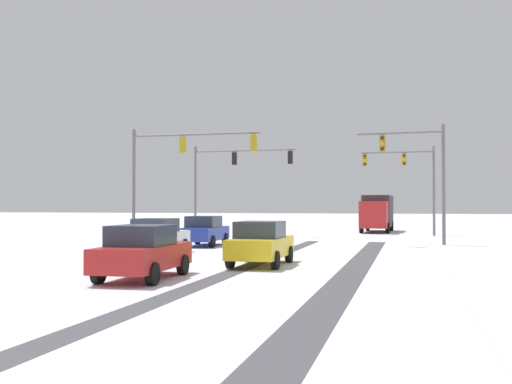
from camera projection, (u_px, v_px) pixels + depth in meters
name	position (u px, v px, depth m)	size (l,w,h in m)	color
wheel_track_left_lane	(240.00, 269.00, 20.36)	(0.74, 32.97, 0.01)	#4C4C51
wheel_track_right_lane	(352.00, 272.00, 19.40)	(0.97, 32.97, 0.01)	#4C4C51
traffic_signal_near_right	(420.00, 165.00, 31.50)	(4.59, 0.39, 6.50)	slate
traffic_signal_far_left	(230.00, 170.00, 42.49)	(7.50, 0.39, 6.50)	slate
traffic_signal_far_right	(408.00, 172.00, 43.23)	(5.27, 0.38, 6.50)	slate
traffic_signal_near_left	(177.00, 160.00, 32.80)	(7.47, 0.38, 6.50)	slate
car_blue_lead	(204.00, 231.00, 32.09)	(1.94, 4.15, 1.62)	#233899
car_white_second	(157.00, 236.00, 26.47)	(1.88, 4.13, 1.62)	silver
car_yellow_cab_third	(261.00, 243.00, 21.71)	(1.86, 4.12, 1.62)	yellow
car_red_fourth	(143.00, 252.00, 17.66)	(1.97, 4.17, 1.62)	red
box_truck_delivery	(377.00, 212.00, 48.78)	(2.52, 7.48, 3.02)	red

